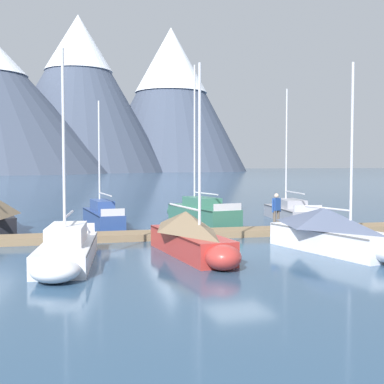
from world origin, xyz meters
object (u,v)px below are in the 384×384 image
(sailboat_far_berth, at_px, (198,213))
(sailboat_outer_slip, at_px, (336,232))
(sailboat_mid_dock_starboard, at_px, (191,235))
(sailboat_mid_dock_port, at_px, (101,215))
(sailboat_second_berth, at_px, (66,250))
(person_on_dock, at_px, (276,208))
(sailboat_end_of_dock, at_px, (288,211))

(sailboat_far_berth, distance_m, sailboat_outer_slip, 10.80)
(sailboat_mid_dock_starboard, bearing_deg, sailboat_mid_dock_port, 100.19)
(sailboat_second_berth, height_order, sailboat_mid_dock_port, sailboat_second_berth)
(sailboat_outer_slip, bearing_deg, sailboat_mid_dock_starboard, 169.02)
(person_on_dock, bearing_deg, sailboat_outer_slip, -92.37)
(sailboat_second_berth, height_order, sailboat_far_berth, sailboat_far_berth)
(sailboat_far_berth, distance_m, sailboat_end_of_dock, 6.15)
(sailboat_second_berth, relative_size, sailboat_mid_dock_starboard, 1.03)
(sailboat_end_of_dock, relative_size, person_on_dock, 4.78)
(sailboat_end_of_dock, bearing_deg, sailboat_mid_dock_port, 179.61)
(sailboat_outer_slip, bearing_deg, sailboat_mid_dock_port, 122.98)
(sailboat_far_berth, xyz_separation_m, person_on_dock, (2.23, -5.23, 0.61))
(sailboat_second_berth, height_order, person_on_dock, sailboat_second_berth)
(sailboat_mid_dock_port, relative_size, sailboat_far_berth, 0.76)
(sailboat_end_of_dock, bearing_deg, sailboat_second_berth, -143.07)
(sailboat_second_berth, relative_size, sailboat_mid_dock_port, 1.04)
(sailboat_mid_dock_starboard, bearing_deg, sailboat_second_berth, -174.79)
(sailboat_outer_slip, distance_m, person_on_dock, 5.41)
(sailboat_second_berth, xyz_separation_m, person_on_dock, (10.32, 4.72, 0.75))
(person_on_dock, bearing_deg, sailboat_mid_dock_port, 141.69)
(sailboat_mid_dock_starboard, distance_m, person_on_dock, 7.21)
(sailboat_second_berth, bearing_deg, person_on_dock, 24.59)
(sailboat_outer_slip, xyz_separation_m, person_on_dock, (0.22, 5.38, 0.46))
(sailboat_second_berth, distance_m, sailboat_mid_dock_starboard, 4.58)
(sailboat_outer_slip, xyz_separation_m, sailboat_end_of_dock, (4.10, 11.33, -0.28))
(sailboat_far_berth, xyz_separation_m, sailboat_end_of_dock, (6.10, 0.72, -0.13))
(sailboat_far_berth, relative_size, person_on_dock, 5.36)
(sailboat_second_berth, distance_m, sailboat_outer_slip, 10.12)
(sailboat_mid_dock_port, xyz_separation_m, sailboat_outer_slip, (7.40, -11.40, 0.22))
(sailboat_far_berth, xyz_separation_m, sailboat_outer_slip, (2.01, -10.61, 0.15))
(sailboat_mid_dock_port, height_order, sailboat_far_berth, sailboat_far_berth)
(sailboat_far_berth, relative_size, sailboat_end_of_dock, 1.12)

